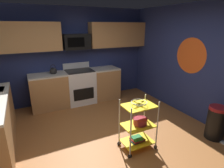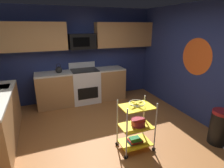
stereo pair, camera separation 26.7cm
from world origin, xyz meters
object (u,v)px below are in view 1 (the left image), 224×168
Objects in this scene: rolling_cart at (138,125)px; kettle at (53,71)px; trash_can at (216,123)px; fruit_bowl at (139,103)px; book_stack at (137,139)px; mixing_bowl_large at (140,121)px; oven_range at (80,86)px; microwave at (76,42)px.

kettle is at bearing 111.98° from rolling_cart.
kettle is 0.40× the size of trash_can.
fruit_bowl reaches higher than book_stack.
kettle reaches higher than trash_can.
mixing_bowl_large is (0.04, 0.00, 0.07)m from rolling_cart.
trash_can is at bearing -15.74° from fruit_bowl.
oven_range reaches higher than rolling_cart.
oven_range is at bearing 0.32° from kettle.
kettle is at bearing -179.68° from oven_range.
mixing_bowl_large is 1.55m from trash_can.
microwave is 2.85m from rolling_cart.
kettle is (-0.99, 2.44, 0.54)m from rolling_cart.
mixing_bowl_large is 0.94× the size of book_stack.
trash_can is at bearing -15.74° from rolling_cart.
rolling_cart is at bearing 164.26° from trash_can.
oven_range is 4.17× the size of kettle.
microwave is at bearing 121.44° from trash_can.
trash_can is (1.52, -0.43, 0.17)m from book_stack.
microwave reaches higher than trash_can.
kettle reaches higher than book_stack.
oven_range is at bearing -89.74° from microwave.
microwave reaches higher than kettle.
microwave is 3.75m from trash_can.
trash_can is (1.47, -0.43, -0.19)m from mixing_bowl_large.
book_stack is at bearing 0.00° from fruit_bowl.
microwave reaches higher than rolling_cart.
microwave is 0.99m from kettle.
kettle reaches higher than mixing_bowl_large.
fruit_bowl reaches higher than mixing_bowl_large.
trash_can is at bearing -48.90° from kettle.
rolling_cart is at bearing -68.02° from kettle.
mixing_bowl_large is at bearing 0.00° from fruit_bowl.
book_stack is 2.76m from kettle.
microwave reaches higher than oven_range.
microwave is at bearing 9.03° from kettle.
kettle is (-0.68, -0.11, -0.70)m from microwave.
oven_range is 4.37× the size of mixing_bowl_large.
rolling_cart is 2.69m from kettle.
fruit_bowl is at bearing -83.23° from microwave.
microwave is 1.06× the size of trash_can.
book_stack is at bearing 90.00° from rolling_cart.
rolling_cart is at bearing -90.00° from book_stack.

